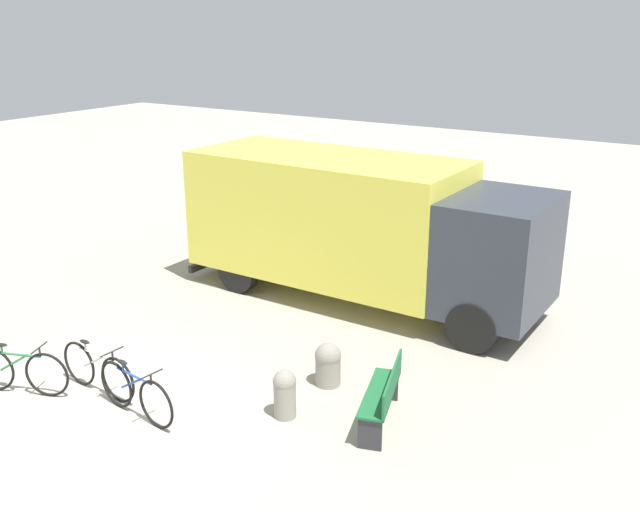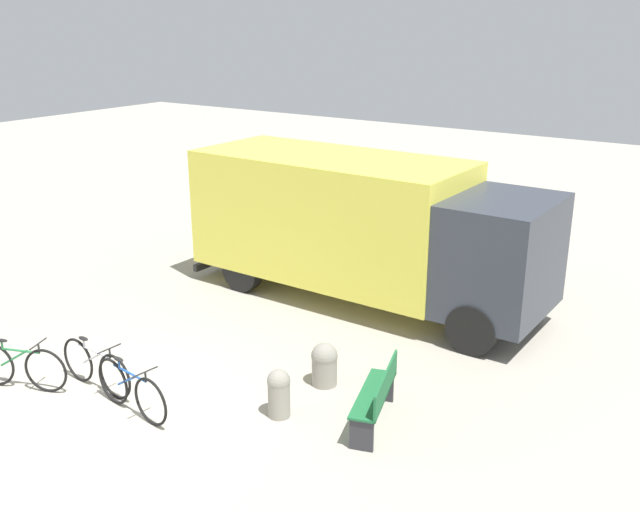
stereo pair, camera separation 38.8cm
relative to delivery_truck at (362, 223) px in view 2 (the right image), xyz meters
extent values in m
plane|color=#A8A091|center=(-0.81, -6.30, -1.67)|extent=(60.00, 60.00, 0.00)
cube|color=#EAE04C|center=(-0.76, 0.01, 0.06)|extent=(5.86, 2.63, 2.53)
cube|color=#333842|center=(3.04, -0.04, -0.13)|extent=(1.81, 2.47, 2.15)
cube|color=black|center=(-3.72, 0.05, -1.41)|extent=(0.13, 2.43, 0.16)
cylinder|color=black|center=(3.06, 1.07, -1.20)|extent=(0.95, 0.29, 0.94)
cylinder|color=black|center=(3.02, -1.16, -1.20)|extent=(0.95, 0.29, 0.94)
cylinder|color=black|center=(-2.35, 1.15, -1.20)|extent=(0.95, 0.29, 0.94)
cylinder|color=black|center=(-2.38, -1.08, -1.20)|extent=(0.95, 0.29, 0.94)
cube|color=#1E6638|center=(2.74, -4.18, -1.18)|extent=(0.84, 1.57, 0.04)
cube|color=#1E6638|center=(2.92, -4.13, -0.99)|extent=(0.49, 1.46, 0.41)
cube|color=#2D2D33|center=(2.96, -4.86, -1.44)|extent=(0.34, 0.15, 0.48)
cube|color=#2D2D33|center=(2.53, -3.50, -1.44)|extent=(0.34, 0.15, 0.48)
torus|color=black|center=(-2.07, -6.31, -1.29)|extent=(0.73, 0.31, 0.76)
cylinder|color=#26723F|center=(-2.52, -6.48, -0.99)|extent=(0.77, 0.32, 0.04)
cylinder|color=#26723F|center=(-2.58, -6.50, -1.13)|extent=(0.52, 0.23, 0.35)
cylinder|color=#26723F|center=(-2.76, -6.57, -0.93)|extent=(0.03, 0.03, 0.13)
ellipsoid|color=black|center=(-2.76, -6.57, -0.84)|extent=(0.24, 0.16, 0.05)
cylinder|color=black|center=(-2.14, -6.33, -0.91)|extent=(0.03, 0.03, 0.16)
cylinder|color=black|center=(-2.14, -6.33, -0.83)|extent=(0.18, 0.42, 0.02)
torus|color=black|center=(-1.95, -5.77, -1.29)|extent=(0.76, 0.08, 0.76)
torus|color=black|center=(-1.00, -5.82, -1.29)|extent=(0.76, 0.08, 0.76)
cylinder|color=silver|center=(-1.47, -5.80, -0.99)|extent=(0.81, 0.07, 0.04)
cylinder|color=silver|center=(-1.54, -5.79, -1.13)|extent=(0.54, 0.06, 0.35)
cylinder|color=silver|center=(-1.73, -5.78, -0.93)|extent=(0.03, 0.03, 0.13)
ellipsoid|color=black|center=(-1.73, -5.78, -0.84)|extent=(0.22, 0.10, 0.05)
cylinder|color=black|center=(-1.07, -5.82, -0.91)|extent=(0.03, 0.03, 0.16)
cylinder|color=black|center=(-1.07, -5.82, -0.83)|extent=(0.04, 0.44, 0.02)
torus|color=black|center=(-0.90, -5.93, -1.29)|extent=(0.76, 0.13, 0.76)
torus|color=black|center=(0.04, -6.04, -1.29)|extent=(0.76, 0.13, 0.76)
cylinder|color=#1E4C9E|center=(-0.43, -5.99, -0.99)|extent=(0.81, 0.13, 0.04)
cylinder|color=#1E4C9E|center=(-0.50, -5.98, -1.13)|extent=(0.54, 0.10, 0.35)
cylinder|color=#1E4C9E|center=(-0.69, -5.96, -0.93)|extent=(0.03, 0.03, 0.13)
ellipsoid|color=black|center=(-0.69, -5.96, -0.84)|extent=(0.23, 0.11, 0.05)
cylinder|color=black|center=(-0.03, -6.03, -0.91)|extent=(0.03, 0.03, 0.16)
cylinder|color=black|center=(-0.03, -6.03, -0.83)|extent=(0.07, 0.44, 0.02)
cylinder|color=gray|center=(1.46, -4.79, -1.38)|extent=(0.34, 0.34, 0.59)
sphere|color=gray|center=(1.46, -4.79, -1.08)|extent=(0.36, 0.36, 0.36)
cylinder|color=gray|center=(1.48, -3.59, -1.42)|extent=(0.42, 0.42, 0.52)
sphere|color=gray|center=(1.48, -3.59, -1.16)|extent=(0.44, 0.44, 0.44)
camera|label=1|loc=(6.98, -12.49, 4.09)|focal=40.00mm
camera|label=2|loc=(7.30, -12.28, 4.09)|focal=40.00mm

